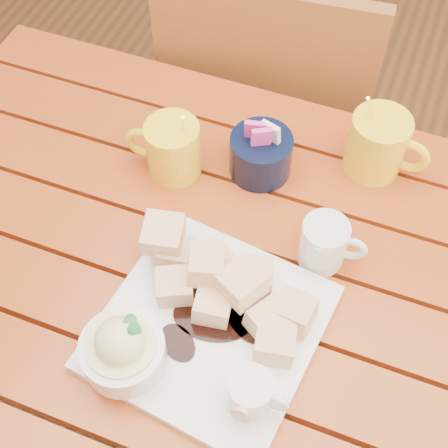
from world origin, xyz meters
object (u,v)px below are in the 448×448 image
at_px(coffee_mug_right, 379,144).
at_px(chair_far, 269,113).
at_px(table, 223,306).
at_px(dessert_plate, 193,324).
at_px(coffee_mug_left, 171,148).

height_order(coffee_mug_right, chair_far, chair_far).
bearing_deg(chair_far, table, 94.30).
height_order(table, dessert_plate, dessert_plate).
bearing_deg(table, coffee_mug_right, 60.65).
xyz_separation_m(dessert_plate, chair_far, (-0.10, 0.68, -0.27)).
height_order(dessert_plate, coffee_mug_right, coffee_mug_right).
distance_m(table, coffee_mug_left, 0.27).
relative_size(dessert_plate, coffee_mug_right, 2.00).
bearing_deg(table, coffee_mug_left, 133.23).
distance_m(coffee_mug_right, chair_far, 0.49).
distance_m(table, chair_far, 0.59).
distance_m(table, dessert_plate, 0.18).
xyz_separation_m(table, dessert_plate, (-0.00, -0.11, 0.14)).
bearing_deg(coffee_mug_left, table, -52.57).
bearing_deg(chair_far, coffee_mug_left, 77.31).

